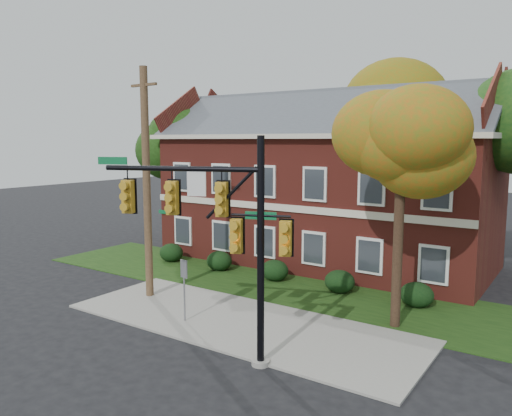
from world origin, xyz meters
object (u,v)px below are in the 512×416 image
Objects in this scene: hedge_far_left at (171,253)px; hedge_far_right at (417,295)px; tree_near_right at (407,147)px; tree_far_rear at (395,112)px; utility_pole at (147,183)px; hedge_left at (219,261)px; tree_left_rear at (183,144)px; apartment_building at (324,175)px; traffic_signal at (220,224)px; hedge_center at (275,270)px; sign_post at (184,280)px; hedge_right at (340,282)px.

hedge_far_left is 1.00× the size of hedge_far_right.
tree_far_rear is at bearing 110.27° from tree_near_right.
tree_far_rear is 19.33m from utility_pole.
hedge_left is 0.16× the size of tree_left_rear.
utility_pole is at bearing -55.48° from tree_left_rear.
tree_near_right is at bearing -14.81° from hedge_left.
apartment_building is 13.43× the size of hedge_far_left.
tree_far_rear is 1.15× the size of utility_pole.
apartment_building is at bearing 76.29° from utility_pole.
traffic_signal is (3.43, -13.89, -0.60)m from apartment_building.
utility_pole is (-3.24, -5.30, 4.55)m from hedge_center.
tree_near_right is at bearing -21.42° from hedge_center.
tree_near_right is 0.74× the size of tree_far_rear.
tree_far_rear is 21.18m from sign_post.
hedge_right is 9.71m from utility_pole.
utility_pole reaches higher than hedge_far_left.
tree_far_rear reaches higher than hedge_far_left.
apartment_building is 9.82m from hedge_far_right.
hedge_center is (3.50, 0.00, 0.00)m from hedge_left.
tree_near_right is (7.22, -8.09, 1.68)m from apartment_building.
tree_far_rear is (1.34, 7.84, 3.86)m from apartment_building.
tree_near_right reaches higher than hedge_left.
hedge_center is at bearing 100.45° from sign_post.
tree_far_rear reaches higher than tree_near_right.
hedge_right is 9.46m from traffic_signal.
tree_near_right reaches higher than sign_post.
tree_left_rear is 18.48m from traffic_signal.
utility_pole reaches higher than hedge_center.
tree_far_rear is at bearing 75.48° from traffic_signal.
hedge_center is 15.57m from tree_far_rear.
tree_left_rear is (-9.73, -1.12, 1.69)m from apartment_building.
hedge_center is at bearing 180.00° from hedge_far_right.
tree_far_rear is 1.63× the size of traffic_signal.
sign_post is at bearing -150.56° from tree_near_right.
tree_left_rear is (-16.95, 6.97, 0.01)m from tree_near_right.
apartment_building is 7.73m from hedge_right.
hedge_far_left is 0.57× the size of sign_post.
apartment_building is 7.73m from hedge_left.
hedge_center is 0.57× the size of sign_post.
utility_pole reaches higher than hedge_far_right.
tree_left_rear is (-13.23, 4.14, 6.16)m from hedge_right.
apartment_building is 8.84m from tree_far_rear.
hedge_center is at bearing 0.00° from hedge_far_left.
traffic_signal is at bearing -51.25° from hedge_left.
utility_pole is (-6.67, 3.33, 0.69)m from traffic_signal.
sign_post is at bearing -89.02° from apartment_building.
apartment_building is at bearing 99.70° from sign_post.
utility_pole reaches higher than hedge_left.
hedge_center is at bearing 61.94° from utility_pole.
hedge_far_right is 0.20× the size of traffic_signal.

